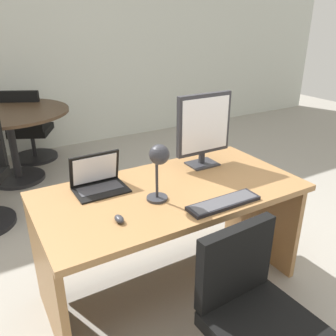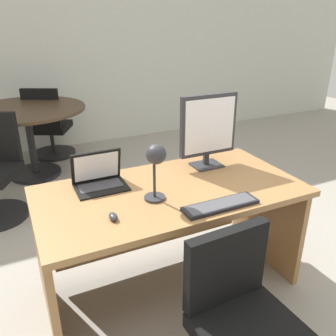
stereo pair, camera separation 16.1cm
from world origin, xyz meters
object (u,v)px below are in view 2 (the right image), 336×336
monitor (208,128)px  meeting_table (28,125)px  keyboard (221,205)px  meeting_chair_far (49,130)px  desk (168,216)px  desk_lamp (156,161)px  laptop (98,175)px  mouse (113,217)px  office_chair (244,335)px

monitor → meeting_table: (-0.99, 2.12, -0.42)m
keyboard → meeting_table: size_ratio=0.34×
monitor → meeting_chair_far: monitor is taller
desk → desk_lamp: size_ratio=4.72×
laptop → desk_lamp: bearing=-54.6°
monitor → meeting_chair_far: size_ratio=0.54×
keyboard → meeting_table: 2.75m
laptop → desk_lamp: (0.24, -0.33, 0.17)m
laptop → monitor: bearing=-1.9°
keyboard → monitor: bearing=66.3°
laptop → desk: bearing=-26.7°
mouse → office_chair: size_ratio=0.09×
keyboard → desk_lamp: size_ratio=1.29×
mouse → meeting_chair_far: 3.06m
desk → meeting_table: meeting_table is taller
monitor → office_chair: (-0.37, -0.97, -0.70)m
desk → meeting_table: 2.36m
monitor → office_chair: size_ratio=0.62×
mouse → desk: bearing=29.3°
meeting_table → meeting_chair_far: 0.63m
meeting_chair_far → office_chair: bearing=-84.3°
desk → office_chair: bearing=-89.3°
mouse → meeting_chair_far: bearing=88.8°
desk_lamp → desk: bearing=46.5°
desk → desk_lamp: desk_lamp is taller
office_chair → keyboard: bearing=73.0°
monitor → laptop: 0.78m
keyboard → office_chair: (-0.14, -0.45, -0.43)m
laptop → keyboard: 0.76m
keyboard → mouse: mouse is taller
laptop → meeting_chair_far: size_ratio=0.33×
meeting_table → desk_lamp: bearing=-78.9°
desk → meeting_chair_far: meeting_chair_far is taller
laptop → meeting_chair_far: bearing=89.5°
desk → keyboard: (0.15, -0.36, 0.22)m
desk → meeting_table: bearing=105.0°
keyboard → office_chair: office_chair is taller
mouse → meeting_chair_far: (0.06, 3.03, -0.40)m
desk → laptop: size_ratio=5.22×
mouse → meeting_table: (-0.20, 2.51, -0.16)m
monitor → meeting_table: size_ratio=0.39×
office_chair → meeting_table: size_ratio=0.64×
desk → meeting_chair_far: 2.83m
meeting_table → office_chair: bearing=-78.6°
desk → meeting_chair_far: bearing=97.2°
desk → laptop: (-0.37, 0.19, 0.28)m
keyboard → mouse: bearing=167.4°
laptop → keyboard: size_ratio=0.70×
meeting_chair_far → desk_lamp: bearing=-85.9°
office_chair → meeting_table: office_chair is taller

